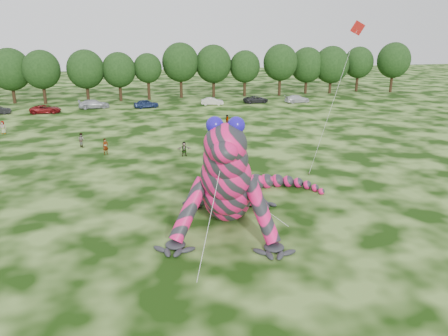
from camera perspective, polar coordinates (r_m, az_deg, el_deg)
name	(u,v)px	position (r m, az deg, el deg)	size (l,w,h in m)	color
ground	(179,229)	(30.40, -5.84, -7.93)	(240.00, 240.00, 0.00)	#16330A
inflatable_gecko	(228,162)	(30.93, 0.57, 0.77)	(13.75, 16.33, 8.17)	#EB1666
flying_kite	(354,39)	(37.40, 16.62, 15.81)	(2.58, 4.05, 14.02)	red
tree_5	(11,76)	(88.43, -26.06, 10.75)	(7.16, 6.44, 9.80)	black
tree_6	(42,77)	(85.62, -22.63, 10.90)	(6.52, 5.86, 9.49)	black
tree_7	(86,76)	(84.77, -17.56, 11.37)	(6.68, 6.01, 9.48)	black
tree_8	(119,77)	(84.68, -13.51, 11.51)	(6.14, 5.53, 8.94)	black
tree_9	(148,77)	(85.13, -9.88, 11.68)	(5.27, 4.74, 8.68)	black
tree_10	(181,70)	(86.78, -5.68, 12.57)	(7.09, 6.38, 10.50)	black
tree_11	(213,71)	(87.41, -1.38, 12.55)	(7.01, 6.31, 10.07)	black
tree_12	(245,73)	(88.42, 2.73, 12.23)	(5.99, 5.39, 8.97)	black
tree_13	(280,70)	(89.89, 7.34, 12.58)	(6.83, 6.15, 10.13)	black
tree_14	(307,71)	(93.69, 10.74, 12.40)	(6.82, 6.14, 9.40)	black
tree_15	(331,70)	(94.88, 13.83, 12.34)	(7.17, 6.45, 9.63)	black
tree_16	(358,69)	(99.52, 17.11, 12.24)	(6.26, 5.63, 9.37)	black
tree_17	(393,67)	(100.52, 21.21, 12.14)	(6.98, 6.28, 10.30)	black
car_2	(46,109)	(76.33, -22.28, 7.13)	(2.19, 4.75, 1.32)	maroon
car_3	(94,104)	(78.34, -16.63, 8.02)	(2.07, 5.08, 1.47)	#A8ABB1
car_4	(146,104)	(76.72, -10.12, 8.27)	(1.69, 4.21, 1.43)	navy
car_5	(212,101)	(78.43, -1.54, 8.70)	(1.38, 3.95, 1.30)	beige
car_6	(256,99)	(80.89, 4.20, 8.93)	(2.12, 4.60, 1.28)	#252628
car_7	(297,99)	(82.05, 9.54, 8.89)	(1.92, 4.71, 1.37)	silver
spectator_1	(81,140)	(52.97, -18.12, 3.50)	(0.80, 0.62, 1.65)	gray
spectator_3	(227,121)	(60.12, 0.41, 6.13)	(1.08, 0.45, 1.85)	gray
spectator_5	(184,149)	(46.93, -5.23, 2.49)	(1.46, 0.46, 1.57)	gray
spectator_0	(106,146)	(49.01, -15.21, 2.73)	(0.65, 0.43, 1.79)	gray
spectator_4	(3,127)	(63.59, -26.91, 4.76)	(0.82, 0.53, 1.67)	gray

